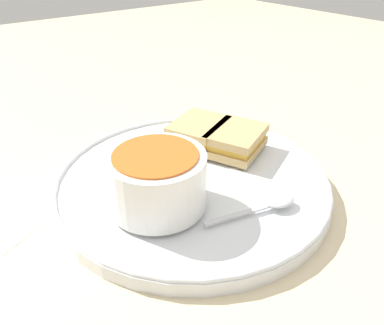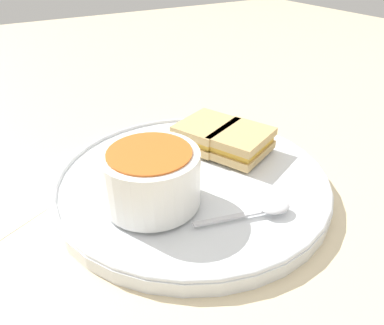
{
  "view_description": "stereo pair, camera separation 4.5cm",
  "coord_description": "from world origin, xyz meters",
  "px_view_note": "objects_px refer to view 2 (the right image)",
  "views": [
    {
      "loc": [
        -0.24,
        -0.3,
        0.27
      ],
      "look_at": [
        0.0,
        0.0,
        0.04
      ],
      "focal_mm": 35.0,
      "sensor_mm": 36.0,
      "label": 1
    },
    {
      "loc": [
        -0.2,
        -0.33,
        0.27
      ],
      "look_at": [
        0.0,
        0.0,
        0.04
      ],
      "focal_mm": 35.0,
      "sensor_mm": 36.0,
      "label": 2
    }
  ],
  "objects_px": {
    "soup_bowl": "(151,177)",
    "sandwich_half_far": "(206,132)",
    "sandwich_half_near": "(241,143)",
    "spoon": "(268,208)"
  },
  "relations": [
    {
      "from": "soup_bowl",
      "to": "sandwich_half_far",
      "type": "distance_m",
      "value": 0.15
    },
    {
      "from": "spoon",
      "to": "sandwich_half_far",
      "type": "height_order",
      "value": "sandwich_half_far"
    },
    {
      "from": "spoon",
      "to": "sandwich_half_near",
      "type": "xyz_separation_m",
      "value": [
        0.05,
        0.11,
        0.01
      ]
    },
    {
      "from": "sandwich_half_near",
      "to": "sandwich_half_far",
      "type": "height_order",
      "value": "same"
    },
    {
      "from": "sandwich_half_near",
      "to": "spoon",
      "type": "bearing_deg",
      "value": -114.35
    },
    {
      "from": "sandwich_half_near",
      "to": "sandwich_half_far",
      "type": "xyz_separation_m",
      "value": [
        -0.02,
        0.05,
        0.0
      ]
    },
    {
      "from": "soup_bowl",
      "to": "sandwich_half_far",
      "type": "relative_size",
      "value": 1.06
    },
    {
      "from": "soup_bowl",
      "to": "spoon",
      "type": "distance_m",
      "value": 0.13
    },
    {
      "from": "sandwich_half_near",
      "to": "soup_bowl",
      "type": "bearing_deg",
      "value": -166.92
    },
    {
      "from": "spoon",
      "to": "sandwich_half_far",
      "type": "xyz_separation_m",
      "value": [
        0.03,
        0.17,
        0.01
      ]
    }
  ]
}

